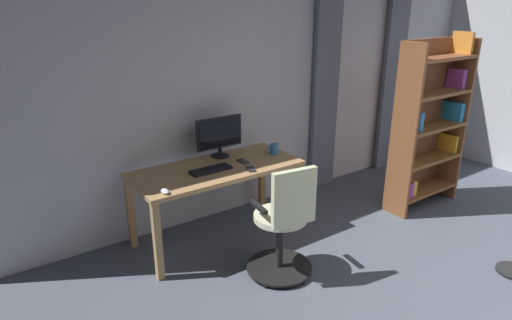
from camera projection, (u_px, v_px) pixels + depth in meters
The scene contains 12 objects.
back_room_partition at pixel (277, 81), 4.77m from camera, with size 6.21×0.10×2.70m, color silver.
curtain_left_panel at pixel (392, 80), 5.71m from camera, with size 0.36×0.06×2.41m, color slate.
curtain_right_panel at pixel (325, 90), 5.07m from camera, with size 0.37×0.06×2.41m, color slate.
desk at pixel (217, 176), 4.05m from camera, with size 1.56×0.71×0.74m.
office_chair at pixel (284, 226), 3.52m from camera, with size 0.56×0.56×1.00m.
computer_monitor at pixel (219, 134), 4.21m from camera, with size 0.49×0.18×0.40m.
computer_keyboard at pixel (211, 170), 3.91m from camera, with size 0.38×0.14×0.02m, color black.
computer_mouse at pixel (165, 191), 3.46m from camera, with size 0.06×0.10×0.04m, color white.
cell_phone_face_up at pixel (243, 161), 4.14m from camera, with size 0.07×0.14×0.01m, color #232328.
cell_phone_by_monitor at pixel (251, 169), 3.95m from camera, with size 0.07×0.14×0.01m, color #232328.
mug_tea at pixel (274, 149), 4.35m from camera, with size 0.13×0.08×0.10m.
bookshelf at pixel (427, 126), 4.70m from camera, with size 0.93×0.30×1.88m.
Camera 1 is at (2.91, 0.72, 2.18)m, focal length 30.48 mm.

